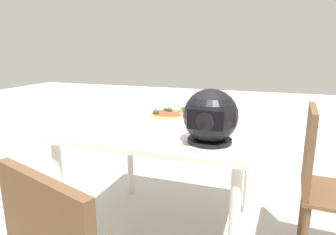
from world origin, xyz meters
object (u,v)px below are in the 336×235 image
dining_table (167,137)px  pizza (169,114)px  chair_side (325,181)px  motorcycle_helmet (210,117)px  drinking_glass (234,118)px

dining_table → pizza: (0.04, -0.16, 0.11)m
chair_side → motorcycle_helmet: bearing=27.6°
motorcycle_helmet → chair_side: motorcycle_helmet is taller
dining_table → drinking_glass: drinking_glass is taller
dining_table → chair_side: chair_side is taller
chair_side → dining_table: bearing=1.8°
pizza → motorcycle_helmet: bearing=129.6°
dining_table → motorcycle_helmet: motorcycle_helmet is taller
pizza → dining_table: bearing=102.9°
drinking_glass → chair_side: bearing=180.0°
drinking_glass → chair_side: (-0.50, 0.00, -0.31)m
pizza → drinking_glass: drinking_glass is taller
drinking_glass → chair_side: 0.58m
chair_side → drinking_glass: bearing=-0.0°
dining_table → pizza: pizza is taller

